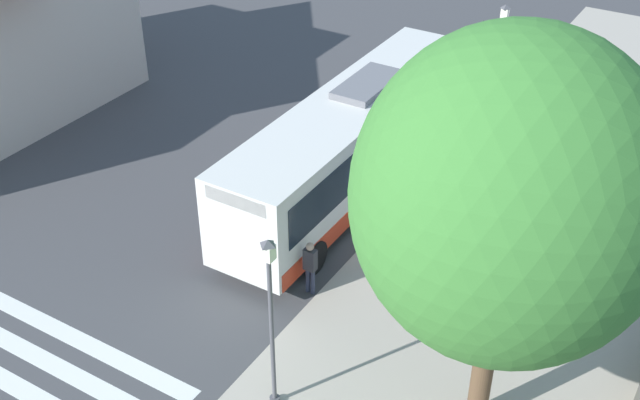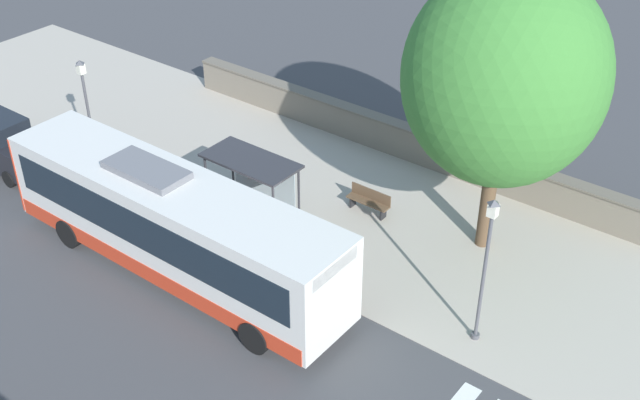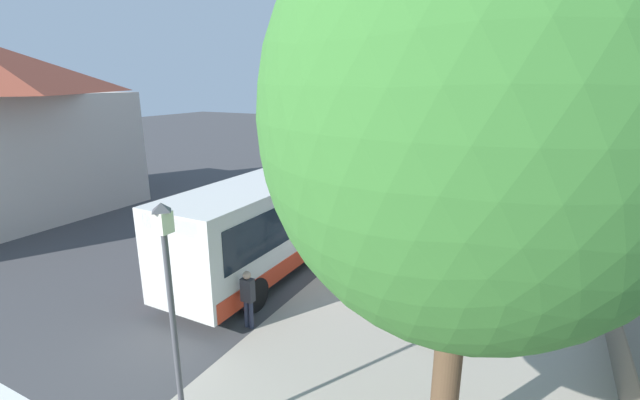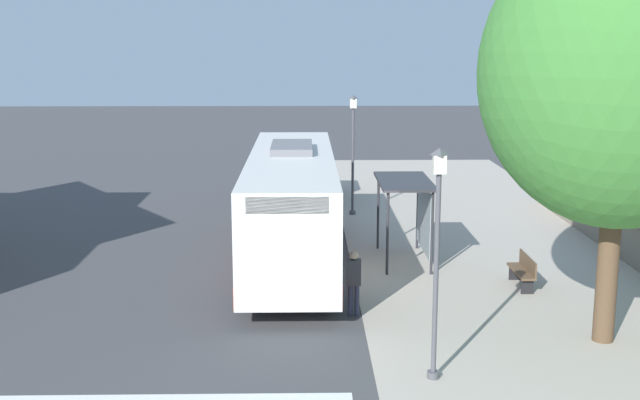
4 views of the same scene
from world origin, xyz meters
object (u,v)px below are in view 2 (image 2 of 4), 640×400
at_px(street_lamp_far, 486,260).
at_px(parked_car_behind_bus, 1,142).
at_px(shade_tree, 505,77).
at_px(bus_shelter, 254,170).
at_px(bench, 369,201).
at_px(bus, 173,224).
at_px(street_lamp_near, 88,110).
at_px(pedestrian, 339,284).

relative_size(street_lamp_far, parked_car_behind_bus, 1.02).
height_order(shade_tree, parked_car_behind_bus, shade_tree).
distance_m(bus_shelter, parked_car_behind_bus, 10.58).
bearing_deg(bench, parked_car_behind_bus, -65.82).
relative_size(bus, bench, 7.57).
height_order(bench, street_lamp_near, street_lamp_near).
xyz_separation_m(pedestrian, shade_tree, (-5.48, 1.78, 4.97)).
bearing_deg(parked_car_behind_bus, bus_shelter, 106.23).
bearing_deg(bench, street_lamp_near, -66.33).
relative_size(pedestrian, shade_tree, 0.18).
xyz_separation_m(bench, shade_tree, (-0.73, 4.00, 5.46)).
distance_m(bench, street_lamp_far, 7.23).
bearing_deg(bus_shelter, bus, -2.68).
bearing_deg(bench, pedestrian, 25.07).
distance_m(street_lamp_near, street_lamp_far, 15.32).
distance_m(street_lamp_far, shade_tree, 5.57).
bearing_deg(bus, street_lamp_far, 108.42).
relative_size(bench, street_lamp_far, 0.34).
relative_size(bus, shade_tree, 1.31).
height_order(street_lamp_near, shade_tree, shade_tree).
distance_m(bus_shelter, street_lamp_near, 6.81).
bearing_deg(street_lamp_near, street_lamp_far, 92.62).
xyz_separation_m(street_lamp_near, parked_car_behind_bus, (1.65, -3.45, -1.74)).
bearing_deg(shade_tree, street_lamp_near, -70.13).
distance_m(pedestrian, shade_tree, 7.61).
xyz_separation_m(street_lamp_far, shade_tree, (-4.12, -1.96, 3.20)).
relative_size(bus, parked_car_behind_bus, 2.67).
distance_m(bus, shade_tree, 10.67).
height_order(bus, street_lamp_far, street_lamp_far).
bearing_deg(bus_shelter, bench, 136.23).
height_order(pedestrian, street_lamp_far, street_lamp_far).
distance_m(bus_shelter, pedestrian, 5.40).
bearing_deg(pedestrian, shade_tree, 162.01).
xyz_separation_m(bus, shade_tree, (-7.06, 6.85, 4.13)).
relative_size(pedestrian, parked_car_behind_bus, 0.36).
distance_m(bus_shelter, street_lamp_far, 8.70).
bearing_deg(street_lamp_near, bus_shelter, 101.01).
relative_size(bus_shelter, street_lamp_near, 0.70).
height_order(bench, parked_car_behind_bus, parked_car_behind_bus).
height_order(pedestrian, parked_car_behind_bus, parked_car_behind_bus).
bearing_deg(street_lamp_far, bench, -119.64).
distance_m(bench, street_lamp_near, 10.44).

